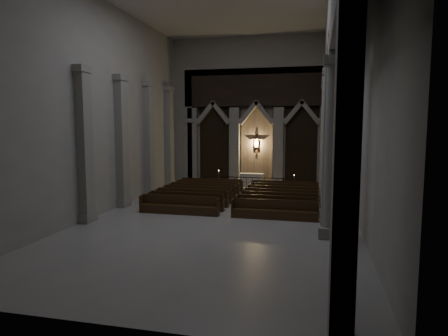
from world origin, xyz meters
name	(u,v)px	position (x,y,z in m)	size (l,w,h in m)	color
room	(224,76)	(0.00, 0.00, 7.60)	(24.00, 24.10, 12.00)	#A4A29C
sanctuary_wall	(257,105)	(0.00, 11.54, 6.62)	(14.00, 0.77, 12.00)	gray
right_arcade	(332,72)	(5.50, 1.33, 7.83)	(1.00, 24.00, 12.00)	gray
left_pilasters	(136,142)	(-6.75, 3.50, 3.91)	(0.60, 13.00, 8.03)	gray
sanctuary_step	(254,187)	(0.00, 10.60, 0.07)	(8.50, 2.60, 0.15)	gray
altar	(251,179)	(-0.23, 10.60, 0.65)	(1.94, 0.78, 0.98)	silver
altar_rail	(253,181)	(0.00, 9.81, 0.64)	(4.88, 0.09, 0.96)	black
candle_stand_left	(219,184)	(-2.65, 9.46, 0.39)	(0.24, 0.24, 1.44)	#A27532
candle_stand_right	(294,187)	(3.21, 9.71, 0.33)	(0.21, 0.21, 1.23)	#A27532
pews	(238,199)	(0.00, 3.92, 0.34)	(10.06, 7.66, 1.04)	black
worshipper	(253,188)	(0.49, 6.78, 0.58)	(0.42, 0.28, 1.16)	black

